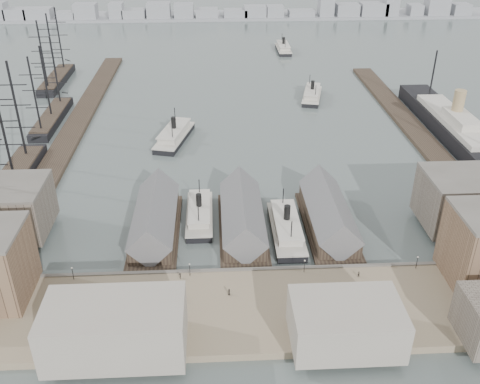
{
  "coord_description": "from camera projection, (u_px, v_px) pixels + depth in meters",
  "views": [
    {
      "loc": [
        -7.74,
        -118.67,
        89.16
      ],
      "look_at": [
        0.0,
        30.0,
        6.0
      ],
      "focal_mm": 40.0,
      "sensor_mm": 36.0,
      "label": 1
    }
  ],
  "objects": [
    {
      "name": "quay",
      "position": [
        251.0,
        310.0,
        129.37
      ],
      "size": [
        180.0,
        30.0,
        2.0
      ],
      "primitive_type": "cube",
      "color": "#7E6D54",
      "rests_on": "ground"
    },
    {
      "name": "ferry_open_far",
      "position": [
        283.0,
        48.0,
        344.99
      ],
      "size": [
        8.11,
        26.96,
        9.62
      ],
      "rotation": [
        0.0,
        0.0,
        -0.0
      ],
      "color": "black",
      "rests_on": "ground"
    },
    {
      "name": "east_wharf",
      "position": [
        414.0,
        130.0,
        228.91
      ],
      "size": [
        10.0,
        180.0,
        1.6
      ],
      "primitive_type": "cube",
      "color": "#2D231C",
      "rests_on": "ground"
    },
    {
      "name": "pedestrian_3",
      "position": [
        173.0,
        320.0,
        123.96
      ],
      "size": [
        0.95,
        0.45,
        1.58
      ],
      "primitive_type": "imported",
      "rotation": [
        0.0,
        0.0,
        3.21
      ],
      "color": "black",
      "rests_on": "quay"
    },
    {
      "name": "west_wharf",
      "position": [
        75.0,
        128.0,
        231.0
      ],
      "size": [
        10.0,
        220.0,
        1.6
      ],
      "primitive_type": "cube",
      "color": "#2D231C",
      "rests_on": "ground"
    },
    {
      "name": "street_bldg_center",
      "position": [
        346.0,
        323.0,
        116.89
      ],
      "size": [
        24.0,
        16.0,
        10.0
      ],
      "primitive_type": "cube",
      "color": "gray",
      "rests_on": "quay"
    },
    {
      "name": "lamp_post_far_e",
      "position": [
        417.0,
        260.0,
        140.93
      ],
      "size": [
        0.44,
        0.44,
        3.92
      ],
      "color": "black",
      "rests_on": "quay"
    },
    {
      "name": "lamp_post_near_e",
      "position": [
        305.0,
        264.0,
        139.57
      ],
      "size": [
        0.44,
        0.44,
        3.92
      ],
      "color": "black",
      "rests_on": "quay"
    },
    {
      "name": "street_bldg_west",
      "position": [
        115.0,
        329.0,
        114.13
      ],
      "size": [
        30.0,
        16.0,
        12.0
      ],
      "primitive_type": "cube",
      "color": "gray",
      "rests_on": "quay"
    },
    {
      "name": "ferry_docked_west",
      "position": [
        199.0,
        213.0,
        166.4
      ],
      "size": [
        8.02,
        26.75,
        9.55
      ],
      "color": "black",
      "rests_on": "ground"
    },
    {
      "name": "ferry_docked_east",
      "position": [
        286.0,
        227.0,
        158.96
      ],
      "size": [
        8.79,
        29.3,
        10.46
      ],
      "color": "black",
      "rests_on": "ground"
    },
    {
      "name": "ferry_open_mid",
      "position": [
        312.0,
        94.0,
        264.93
      ],
      "size": [
        14.36,
        28.45,
        9.75
      ],
      "rotation": [
        0.0,
        0.0,
        -0.24
      ],
      "color": "black",
      "rests_on": "ground"
    },
    {
      "name": "pedestrian_5",
      "position": [
        315.0,
        300.0,
        129.77
      ],
      "size": [
        0.65,
        0.76,
        1.79
      ],
      "primitive_type": "imported",
      "rotation": [
        0.0,
        0.0,
        1.27
      ],
      "color": "black",
      "rests_on": "quay"
    },
    {
      "name": "lamp_post_near_w",
      "position": [
        190.0,
        267.0,
        138.21
      ],
      "size": [
        0.44,
        0.44,
        3.92
      ],
      "color": "black",
      "rests_on": "quay"
    },
    {
      "name": "pedestrian_1",
      "position": [
        78.0,
        305.0,
        128.32
      ],
      "size": [
        0.99,
        0.88,
        1.69
      ],
      "primitive_type": "imported",
      "rotation": [
        0.0,
        0.0,
        2.8
      ],
      "color": "black",
      "rests_on": "quay"
    },
    {
      "name": "pedestrian_4",
      "position": [
        229.0,
        292.0,
        132.49
      ],
      "size": [
        0.63,
        0.89,
        1.73
      ],
      "primitive_type": "imported",
      "rotation": [
        0.0,
        0.0,
        4.62
      ],
      "color": "black",
      "rests_on": "quay"
    },
    {
      "name": "ferry_open_near",
      "position": [
        174.0,
        135.0,
        219.75
      ],
      "size": [
        16.31,
        31.68,
        10.85
      ],
      "rotation": [
        0.0,
        0.0,
        -0.25
      ],
      "color": "black",
      "rests_on": "ground"
    },
    {
      "name": "ferry_shed_east",
      "position": [
        328.0,
        215.0,
        160.93
      ],
      "size": [
        14.0,
        42.0,
        12.6
      ],
      "color": "#2D231C",
      "rests_on": "ground"
    },
    {
      "name": "pedestrian_7",
      "position": [
        396.0,
        310.0,
        126.84
      ],
      "size": [
        1.18,
        1.02,
        1.58
      ],
      "primitive_type": "imported",
      "rotation": [
        0.0,
        0.0,
        3.67
      ],
      "color": "black",
      "rests_on": "quay"
    },
    {
      "name": "far_shore",
      "position": [
        218.0,
        13.0,
        436.61
      ],
      "size": [
        500.0,
        40.0,
        15.72
      ],
      "color": "gray",
      "rests_on": "ground"
    },
    {
      "name": "lamp_post_far_w",
      "position": [
        72.0,
        271.0,
        136.85
      ],
      "size": [
        0.44,
        0.44,
        3.92
      ],
      "color": "black",
      "rests_on": "quay"
    },
    {
      "name": "ocean_steamer",
      "position": [
        454.0,
        127.0,
        222.3
      ],
      "size": [
        13.79,
        100.78,
        20.16
      ],
      "color": "black",
      "rests_on": "ground"
    },
    {
      "name": "ferry_shed_west",
      "position": [
        155.0,
        220.0,
        158.57
      ],
      "size": [
        14.0,
        42.0,
        12.6
      ],
      "color": "#2D231C",
      "rests_on": "ground"
    },
    {
      "name": "pedestrian_6",
      "position": [
        358.0,
        274.0,
        138.81
      ],
      "size": [
        0.85,
        0.72,
        1.57
      ],
      "primitive_type": "imported",
      "rotation": [
        0.0,
        0.0,
        3.31
      ],
      "color": "black",
      "rests_on": "quay"
    },
    {
      "name": "warehouse_east_back",
      "position": [
        471.0,
        200.0,
        158.82
      ],
      "size": [
        28.0,
        20.0,
        15.0
      ],
      "primitive_type": "cube",
      "color": "#60564C",
      "rests_on": "east_land"
    },
    {
      "name": "horse_cart_right",
      "position": [
        361.0,
        297.0,
        130.84
      ],
      "size": [
        4.76,
        2.24,
        1.59
      ],
      "rotation": [
        0.0,
        0.0,
        1.41
      ],
      "color": "black",
      "rests_on": "quay"
    },
    {
      "name": "sailing_ship_mid",
      "position": [
        52.0,
        117.0,
        237.95
      ],
      "size": [
        8.23,
        47.57,
        33.85
      ],
      "color": "black",
      "rests_on": "ground"
    },
    {
      "name": "horse_cart_center",
      "position": [
        178.0,
        299.0,
        130.38
      ],
      "size": [
        4.95,
        1.85,
        1.58
      ],
      "rotation": [
        0.0,
        0.0,
        1.43
      ],
      "color": "black",
      "rests_on": "quay"
    },
    {
      "name": "warehouse_west_back",
      "position": [
        2.0,
        209.0,
        155.42
      ],
      "size": [
        26.0,
        20.0,
        14.0
      ],
      "primitive_type": "cube",
      "color": "#60564C",
      "rests_on": "west_land"
    },
    {
      "name": "sailing_ship_near",
      "position": [
        7.0,
        187.0,
        180.22
      ],
      "size": [
        9.57,
        65.94,
        39.35
      ],
      "color": "black",
      "rests_on": "ground"
    },
    {
      "name": "seawall",
      "position": [
        247.0,
        272.0,
        142.2
      ],
      "size": [
        180.0,
        1.2,
        2.3
      ],
      "primitive_type": "cube",
      "color": "#59544C",
      "rests_on": "ground"
    },
    {
      "name": "ground",
      "position": [
        246.0,
        264.0,
        147.29
      ],
      "size": [
        900.0,
        900.0,
        0.0
      ],
      "primitive_type": "plane",
      "color": "#495553",
      "rests_on": "ground"
    },
    {
      "name": "pedestrian_0",
      "position": [
        22.0,
        298.0,
        130.46
      ],
      "size": [
        0.61,
        0.73,
        1.73
      ],
      "primitive_type": "imported",
      "rotation": [
        0.0,
        0.0,
        1.84
      ],
      "color": "black",
      "rests_on": "quay"
    },
    {
      "name": "ferry_shed_center",
      "position": [
        242.0,
        217.0,
        159.75
      ],
      "size": [
        14.0,
        42.0,
        12.6
      ],
      "color": "#2D231C",
      "rests_on": "ground"
    },
    {
      "name": "pedestrian_2",
      "position": [
        180.0,
        276.0,
        138.16
      ],
      "size": [
        0.76,
        1.12,
        1.61
      ],
      "primitive_type": "imported",
      "rotation": [
        0.0,
        0.0,
        4.55
      ],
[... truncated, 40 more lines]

